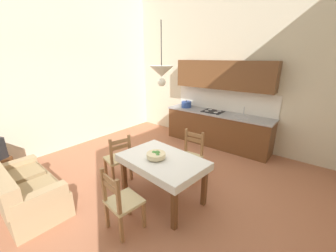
{
  "coord_description": "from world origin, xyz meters",
  "views": [
    {
      "loc": [
        2.41,
        -2.53,
        2.28
      ],
      "look_at": [
        0.29,
        0.11,
        1.16
      ],
      "focal_mm": 22.33,
      "sensor_mm": 36.0,
      "label": 1
    }
  ],
  "objects": [
    {
      "name": "fruit_bowl",
      "position": [
        0.41,
        -0.33,
        0.81
      ],
      "size": [
        0.3,
        0.3,
        0.12
      ],
      "color": "beige",
      "rests_on": "dining_table"
    },
    {
      "name": "wall_left",
      "position": [
        -2.88,
        0.0,
        2.06
      ],
      "size": [
        0.12,
        6.02,
        4.11
      ],
      "primitive_type": "cube",
      "color": "beige",
      "rests_on": "ground_plane"
    },
    {
      "name": "dining_chair_kitchen_side",
      "position": [
        0.45,
        0.6,
        0.44
      ],
      "size": [
        0.44,
        0.44,
        0.93
      ],
      "color": "#D1BC89",
      "rests_on": "ground_plane"
    },
    {
      "name": "pendant_lamp",
      "position": [
        0.58,
        -0.39,
        2.09
      ],
      "size": [
        0.32,
        0.32,
        0.8
      ],
      "color": "black"
    },
    {
      "name": "dining_table",
      "position": [
        0.47,
        -0.26,
        0.62
      ],
      "size": [
        1.43,
        1.01,
        0.75
      ],
      "color": "brown",
      "rests_on": "ground_plane"
    },
    {
      "name": "ground_plane",
      "position": [
        0.0,
        0.0,
        -0.05
      ],
      "size": [
        6.25,
        6.02,
        0.1
      ],
      "primitive_type": "cube",
      "color": "#AD6B4C"
    },
    {
      "name": "wall_back",
      "position": [
        0.0,
        2.77,
        2.06
      ],
      "size": [
        6.25,
        0.12,
        4.11
      ],
      "primitive_type": "cube",
      "color": "beige",
      "rests_on": "ground_plane"
    },
    {
      "name": "kitchen_cabinetry",
      "position": [
        0.11,
        2.44,
        0.86
      ],
      "size": [
        2.81,
        0.63,
        2.2
      ],
      "color": "brown",
      "rests_on": "ground_plane"
    },
    {
      "name": "dining_chair_tv_side",
      "position": [
        -0.56,
        -0.35,
        0.44
      ],
      "size": [
        0.51,
        0.51,
        0.93
      ],
      "color": "#D1BC89",
      "rests_on": "ground_plane"
    },
    {
      "name": "dining_chair_camera_side",
      "position": [
        0.47,
        -1.11,
        0.44
      ],
      "size": [
        0.47,
        0.47,
        0.93
      ],
      "color": "#D1BC89",
      "rests_on": "ground_plane"
    },
    {
      "name": "small_couch",
      "position": [
        -1.02,
        -1.79,
        0.31
      ],
      "size": [
        1.45,
        0.85,
        0.78
      ],
      "color": "tan",
      "rests_on": "ground_plane"
    }
  ]
}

